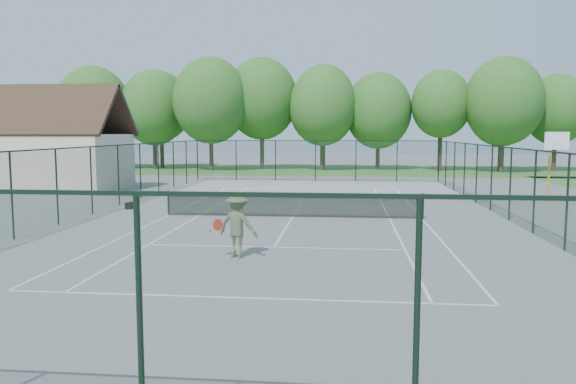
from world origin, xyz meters
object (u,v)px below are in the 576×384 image
object	(u,v)px
tennis_net	(293,204)
basketball_goal	(553,153)
sports_bag_a	(133,205)
tennis_player	(238,225)

from	to	relation	value
tennis_net	basketball_goal	size ratio (longest dim) A/B	3.04
tennis_net	sports_bag_a	world-z (taller)	tennis_net
basketball_goal	sports_bag_a	xyz separation A→B (m)	(-20.88, -4.10, -2.43)
tennis_net	tennis_player	size ratio (longest dim) A/B	5.79
tennis_player	sports_bag_a	bearing A→B (deg)	125.04
tennis_net	sports_bag_a	xyz separation A→B (m)	(-7.99, 2.28, -0.44)
basketball_goal	tennis_player	size ratio (longest dim) A/B	1.91
tennis_net	basketball_goal	distance (m)	14.53
sports_bag_a	tennis_player	distance (m)	12.42
tennis_net	basketball_goal	xyz separation A→B (m)	(12.90, 6.38, 1.99)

